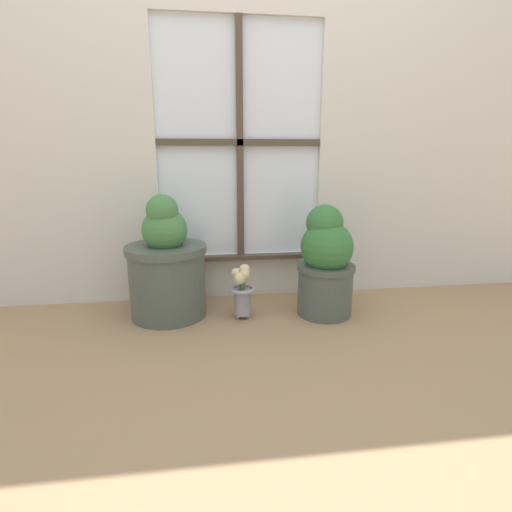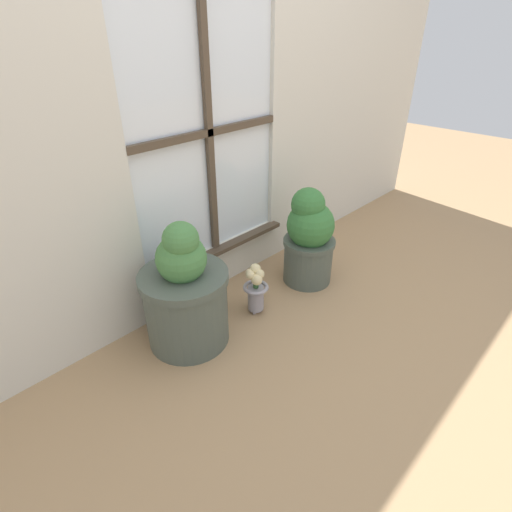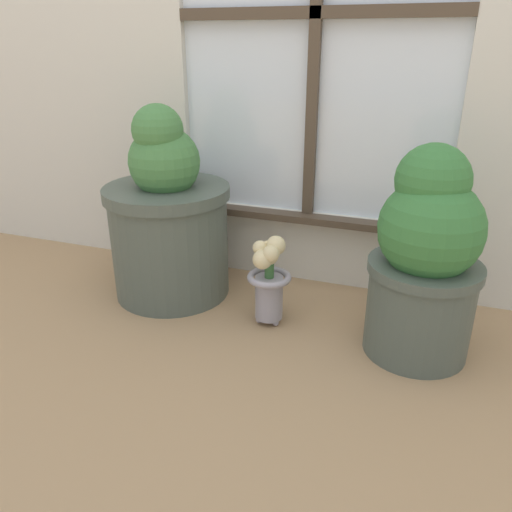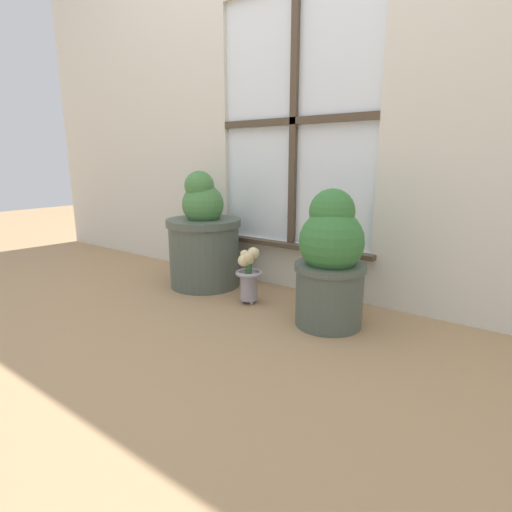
# 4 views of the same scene
# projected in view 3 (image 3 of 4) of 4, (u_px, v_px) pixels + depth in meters

# --- Properties ---
(ground_plane) EXTENTS (10.00, 10.00, 0.00)m
(ground_plane) POSITION_uv_depth(u_px,v_px,m) (255.00, 359.00, 1.39)
(ground_plane) COLOR tan
(potted_plant_left) EXTENTS (0.41, 0.41, 0.64)m
(potted_plant_left) POSITION_uv_depth(u_px,v_px,m) (168.00, 220.00, 1.66)
(potted_plant_left) COLOR #4C564C
(potted_plant_left) RESTS_ON ground_plane
(potted_plant_right) EXTENTS (0.30, 0.30, 0.58)m
(potted_plant_right) POSITION_uv_depth(u_px,v_px,m) (426.00, 260.00, 1.32)
(potted_plant_right) COLOR #4C564C
(potted_plant_right) RESTS_ON ground_plane
(flower_vase) EXTENTS (0.13, 0.13, 0.28)m
(flower_vase) POSITION_uv_depth(u_px,v_px,m) (269.00, 277.00, 1.51)
(flower_vase) COLOR #99939E
(flower_vase) RESTS_ON ground_plane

